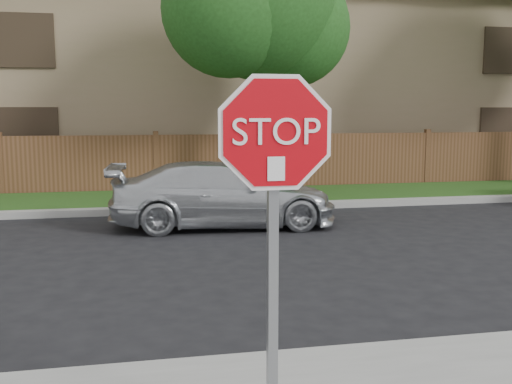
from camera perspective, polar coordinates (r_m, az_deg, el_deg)
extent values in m
plane|color=black|center=(5.62, -4.76, -16.22)|extent=(90.00, 90.00, 0.00)
cube|color=gray|center=(13.45, -8.89, -1.69)|extent=(70.00, 0.30, 0.15)
cube|color=#1E4714|center=(15.08, -9.18, -0.72)|extent=(70.00, 3.00, 0.12)
cube|color=#50331C|center=(16.58, -9.47, 2.62)|extent=(70.00, 0.12, 1.60)
cube|color=#8E7A58|center=(22.12, -10.15, 9.61)|extent=(34.00, 8.00, 6.00)
cylinder|color=#382B21|center=(15.12, 0.24, 6.64)|extent=(0.44, 0.44, 3.92)
sphere|color=#1E4916|center=(15.34, 0.25, 17.68)|extent=(3.80, 3.80, 3.80)
sphere|color=#1E4916|center=(15.75, 3.34, 15.35)|extent=(3.00, 3.00, 3.00)
sphere|color=#1E4916|center=(14.76, -2.60, 16.96)|extent=(3.20, 3.20, 3.20)
cube|color=gray|center=(3.91, 1.58, -7.62)|extent=(0.06, 0.06, 2.30)
cylinder|color=white|center=(3.70, 1.86, 5.66)|extent=(1.01, 0.02, 1.01)
cylinder|color=#B6070F|center=(3.69, 1.91, 5.65)|extent=(0.93, 0.02, 0.93)
cube|color=white|center=(3.69, 1.94, 2.23)|extent=(0.11, 0.00, 0.15)
imported|color=silver|center=(11.72, -3.15, -0.23)|extent=(4.49, 2.04, 1.28)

